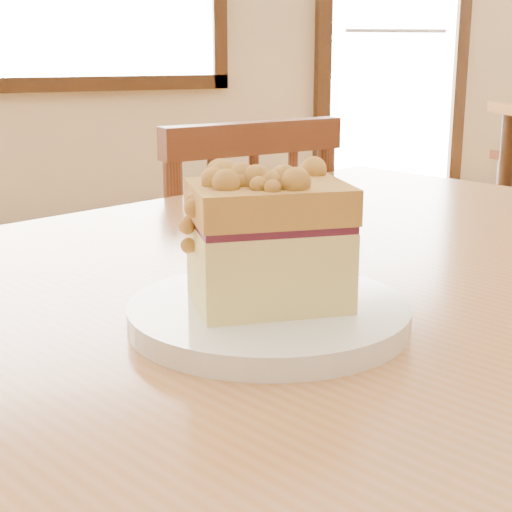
{
  "coord_description": "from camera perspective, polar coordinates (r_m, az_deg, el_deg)",
  "views": [
    {
      "loc": [
        -0.33,
        -0.48,
        0.98
      ],
      "look_at": [
        -0.1,
        0.12,
        0.8
      ],
      "focal_mm": 55.0,
      "sensor_mm": 36.0,
      "label": 1
    }
  ],
  "objects": [
    {
      "name": "cafe_chair_main",
      "position": [
        1.58,
        -2.77,
        -5.02
      ],
      "size": [
        0.45,
        0.45,
        0.86
      ],
      "rotation": [
        0.0,
        0.0,
        3.33
      ],
      "color": "brown",
      "rests_on": "ground"
    },
    {
      "name": "entry_door",
      "position": [
        5.18,
        10.12,
        17.43
      ],
      "size": [
        1.08,
        0.06,
        2.29
      ],
      "color": "white",
      "rests_on": "ground"
    },
    {
      "name": "cake_slice",
      "position": [
        0.64,
        0.85,
        1.27
      ],
      "size": [
        0.14,
        0.11,
        0.12
      ],
      "rotation": [
        0.0,
        0.0,
        -0.12
      ],
      "color": "#D4C377",
      "rests_on": "plate"
    },
    {
      "name": "cafe_table_main",
      "position": [
        0.84,
        2.51,
        -7.5
      ],
      "size": [
        1.48,
        1.26,
        0.75
      ],
      "rotation": [
        0.0,
        0.0,
        0.4
      ],
      "color": "#A66E40",
      "rests_on": "ground"
    },
    {
      "name": "plate",
      "position": [
        0.66,
        0.93,
        -4.31
      ],
      "size": [
        0.24,
        0.24,
        0.02
      ],
      "color": "white",
      "rests_on": "cafe_table_main"
    }
  ]
}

